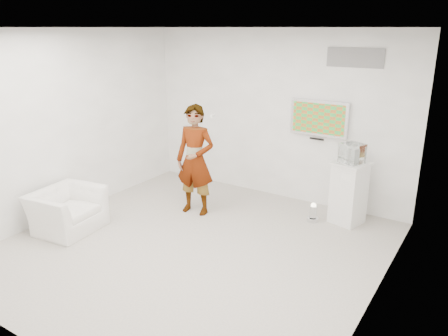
# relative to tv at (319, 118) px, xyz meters

# --- Properties ---
(room) EXTENTS (5.01, 5.01, 3.00)m
(room) POSITION_rel_tv_xyz_m (-0.85, -2.45, -0.05)
(room) COLOR beige
(room) RESTS_ON ground
(tv) EXTENTS (1.00, 0.08, 0.60)m
(tv) POSITION_rel_tv_xyz_m (0.00, 0.00, 0.00)
(tv) COLOR silver
(tv) RESTS_ON room
(logo_decal) EXTENTS (0.90, 0.02, 0.30)m
(logo_decal) POSITION_rel_tv_xyz_m (0.50, 0.04, 1.00)
(logo_decal) COLOR slate
(logo_decal) RESTS_ON room
(person) EXTENTS (0.73, 0.53, 1.83)m
(person) POSITION_rel_tv_xyz_m (-1.55, -1.42, -0.63)
(person) COLOR white
(person) RESTS_ON room
(armchair) EXTENTS (0.96, 1.07, 0.64)m
(armchair) POSITION_rel_tv_xyz_m (-2.82, -3.04, -1.23)
(armchair) COLOR white
(armchair) RESTS_ON room
(pedestal) EXTENTS (0.60, 0.60, 1.01)m
(pedestal) POSITION_rel_tv_xyz_m (0.73, -0.44, -1.05)
(pedestal) COLOR white
(pedestal) RESTS_ON room
(floor_uplight) EXTENTS (0.24, 0.24, 0.30)m
(floor_uplight) POSITION_rel_tv_xyz_m (0.27, -0.70, -1.40)
(floor_uplight) COLOR silver
(floor_uplight) RESTS_ON room
(vitrine) EXTENTS (0.40, 0.40, 0.30)m
(vitrine) POSITION_rel_tv_xyz_m (0.73, -0.44, -0.39)
(vitrine) COLOR white
(vitrine) RESTS_ON pedestal
(console) EXTENTS (0.05, 0.16, 0.22)m
(console) POSITION_rel_tv_xyz_m (0.73, -0.44, -0.43)
(console) COLOR white
(console) RESTS_ON pedestal
(wii_remote) EXTENTS (0.07, 0.14, 0.04)m
(wii_remote) POSITION_rel_tv_xyz_m (-1.33, -1.23, 0.10)
(wii_remote) COLOR white
(wii_remote) RESTS_ON person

